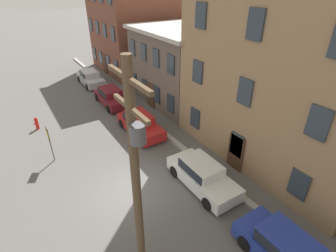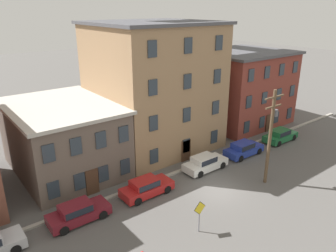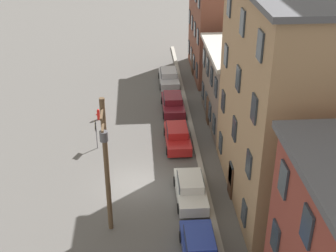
{
  "view_description": "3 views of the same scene",
  "coord_description": "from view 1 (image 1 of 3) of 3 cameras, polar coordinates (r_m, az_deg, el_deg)",
  "views": [
    {
      "loc": [
        9.99,
        -4.02,
        9.86
      ],
      "look_at": [
        0.35,
        2.08,
        3.43
      ],
      "focal_mm": 28.0,
      "sensor_mm": 36.0,
      "label": 1
    },
    {
      "loc": [
        -18.02,
        -16.4,
        14.58
      ],
      "look_at": [
        -1.94,
        4.34,
        4.96
      ],
      "focal_mm": 35.0,
      "sensor_mm": 36.0,
      "label": 2
    },
    {
      "loc": [
        25.81,
        0.31,
        18.16
      ],
      "look_at": [
        -0.21,
        2.08,
        4.22
      ],
      "focal_mm": 50.0,
      "sensor_mm": 36.0,
      "label": 3
    }
  ],
  "objects": [
    {
      "name": "ground_plane",
      "position": [
        14.6,
        -7.88,
        -13.43
      ],
      "size": [
        200.0,
        200.0,
        0.0
      ],
      "primitive_type": "plane",
      "color": "#565451"
    },
    {
      "name": "kerb_strip",
      "position": [
        16.37,
        6.56,
        -7.51
      ],
      "size": [
        56.0,
        0.36,
        0.16
      ],
      "primitive_type": "cube",
      "color": "#9E998E",
      "rests_on": "ground_plane"
    },
    {
      "name": "apartment_corner",
      "position": [
        33.79,
        -4.76,
        21.4
      ],
      "size": [
        9.83,
        11.76,
        10.4
      ],
      "color": "brown",
      "rests_on": "ground_plane"
    },
    {
      "name": "apartment_midblock",
      "position": [
        25.16,
        7.87,
        13.78
      ],
      "size": [
        8.86,
        11.84,
        6.37
      ],
      "color": "#66564C",
      "rests_on": "ground_plane"
    },
    {
      "name": "apartment_far",
      "position": [
        17.81,
        29.57,
        15.3
      ],
      "size": [
        12.19,
        11.18,
        13.22
      ],
      "color": "#9E7A56",
      "rests_on": "ground_plane"
    },
    {
      "name": "car_silver",
      "position": [
        29.37,
        -16.54,
        10.12
      ],
      "size": [
        4.4,
        1.92,
        1.43
      ],
      "color": "#B7B7BC",
      "rests_on": "ground_plane"
    },
    {
      "name": "car_maroon",
      "position": [
        23.98,
        -12.29,
        6.37
      ],
      "size": [
        4.4,
        1.92,
        1.43
      ],
      "color": "maroon",
      "rests_on": "ground_plane"
    },
    {
      "name": "car_red",
      "position": [
        19.05,
        -6.15,
        0.64
      ],
      "size": [
        4.4,
        1.92,
        1.43
      ],
      "color": "#B21E1E",
      "rests_on": "ground_plane"
    },
    {
      "name": "car_white",
      "position": [
        14.37,
        7.43,
        -10.26
      ],
      "size": [
        4.4,
        1.92,
        1.43
      ],
      "color": "silver",
      "rests_on": "ground_plane"
    },
    {
      "name": "car_blue",
      "position": [
        12.02,
        24.89,
        -23.7
      ],
      "size": [
        4.4,
        1.92,
        1.43
      ],
      "color": "#233899",
      "rests_on": "ground_plane"
    },
    {
      "name": "caution_sign",
      "position": [
        17.07,
        -24.54,
        -2.43
      ],
      "size": [
        1.04,
        0.08,
        2.42
      ],
      "color": "slate",
      "rests_on": "ground_plane"
    },
    {
      "name": "utility_pole",
      "position": [
        8.03,
        -6.93,
        -10.84
      ],
      "size": [
        2.4,
        0.44,
        8.34
      ],
      "color": "brown",
      "rests_on": "ground_plane"
    },
    {
      "name": "fire_hydrant",
      "position": [
        21.81,
        -26.69,
        0.57
      ],
      "size": [
        0.24,
        0.34,
        0.96
      ],
      "color": "red",
      "rests_on": "ground_plane"
    }
  ]
}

